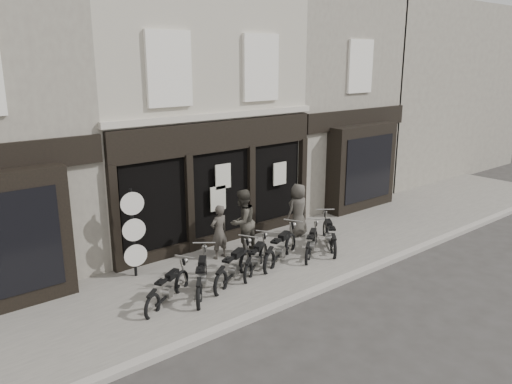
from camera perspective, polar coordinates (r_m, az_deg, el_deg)
ground_plane at (r=13.66m, az=3.36°, el=-9.52°), size 90.00×90.00×0.00m
pavement at (r=14.25m, az=0.88°, el=-8.16°), size 30.00×4.20×0.12m
kerb at (r=12.84m, az=7.23°, el=-10.98°), size 30.00×0.25×0.13m
central_building at (r=17.34m, az=-10.09°, el=9.51°), size 7.30×6.22×8.34m
neighbour_right at (r=21.15m, az=5.35°, el=10.50°), size 5.60×6.73×8.34m
filler_right at (r=27.55m, az=17.56°, el=11.03°), size 11.00×6.00×8.20m
motorcycle_0 at (r=12.13m, az=-10.00°, el=-11.08°), size 1.78×1.21×0.94m
motorcycle_1 at (r=12.51m, az=-6.21°, el=-9.90°), size 1.55×1.85×1.04m
motorcycle_2 at (r=13.01m, az=-2.54°, el=-8.83°), size 1.98×1.25×1.03m
motorcycle_3 at (r=13.62m, az=0.02°, el=-7.85°), size 1.75×1.30×0.95m
motorcycle_4 at (r=14.19m, az=2.83°, el=-6.72°), size 2.06×1.20×1.06m
motorcycle_5 at (r=14.80m, az=6.36°, el=-6.06°), size 1.69×1.33×0.93m
motorcycle_6 at (r=15.40m, az=8.37°, el=-5.12°), size 1.55×1.83×1.04m
man_left at (r=14.24m, az=-4.24°, el=-4.56°), size 0.60×0.42×1.58m
man_centre at (r=14.50m, az=-1.57°, el=-3.43°), size 1.08×0.93×1.93m
man_right at (r=16.05m, az=4.81°, el=-2.05°), size 0.87×0.59×1.71m
advert_sign_post at (r=13.31m, az=-13.78°, el=-4.99°), size 0.60×0.39×2.49m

